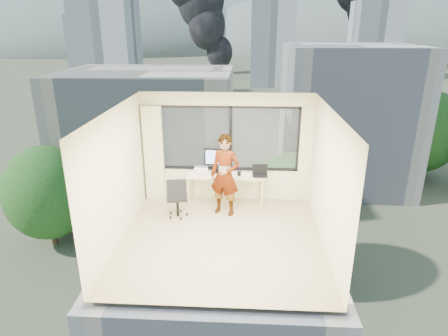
# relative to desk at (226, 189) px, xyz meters

# --- Properties ---
(floor) EXTENTS (4.00, 4.00, 0.01)m
(floor) POSITION_rel_desk_xyz_m (0.00, -1.66, -0.38)
(floor) COLOR tan
(floor) RESTS_ON ground
(ceiling) EXTENTS (4.00, 4.00, 0.01)m
(ceiling) POSITION_rel_desk_xyz_m (0.00, -1.66, 2.23)
(ceiling) COLOR white
(ceiling) RESTS_ON ground
(wall_front) EXTENTS (4.00, 0.01, 2.60)m
(wall_front) POSITION_rel_desk_xyz_m (0.00, -3.66, 0.93)
(wall_front) COLOR beige
(wall_front) RESTS_ON ground
(wall_left) EXTENTS (0.01, 4.00, 2.60)m
(wall_left) POSITION_rel_desk_xyz_m (-2.00, -1.66, 0.93)
(wall_left) COLOR beige
(wall_left) RESTS_ON ground
(wall_right) EXTENTS (0.01, 4.00, 2.60)m
(wall_right) POSITION_rel_desk_xyz_m (2.00, -1.66, 0.93)
(wall_right) COLOR beige
(wall_right) RESTS_ON ground
(window_wall) EXTENTS (3.30, 0.16, 1.55)m
(window_wall) POSITION_rel_desk_xyz_m (0.05, 0.34, 1.15)
(window_wall) COLOR black
(window_wall) RESTS_ON ground
(curtain) EXTENTS (0.45, 0.14, 2.30)m
(curtain) POSITION_rel_desk_xyz_m (-1.72, 0.22, 0.77)
(curtain) COLOR beige
(curtain) RESTS_ON floor
(desk) EXTENTS (1.80, 0.60, 0.75)m
(desk) POSITION_rel_desk_xyz_m (0.00, 0.00, 0.00)
(desk) COLOR beige
(desk) RESTS_ON floor
(chair) EXTENTS (0.57, 0.57, 0.98)m
(chair) POSITION_rel_desk_xyz_m (-1.03, -0.71, 0.11)
(chair) COLOR black
(chair) RESTS_ON floor
(person) EXTENTS (0.78, 0.63, 1.84)m
(person) POSITION_rel_desk_xyz_m (0.01, -0.49, 0.54)
(person) COLOR #2D2D33
(person) RESTS_ON floor
(monitor) EXTENTS (0.59, 0.16, 0.58)m
(monitor) POSITION_rel_desk_xyz_m (-0.21, 0.14, 0.67)
(monitor) COLOR black
(monitor) RESTS_ON desk
(game_console) EXTENTS (0.35, 0.30, 0.08)m
(game_console) POSITION_rel_desk_xyz_m (-0.59, 0.21, 0.41)
(game_console) COLOR white
(game_console) RESTS_ON desk
(laptop) EXTENTS (0.35, 0.37, 0.22)m
(laptop) POSITION_rel_desk_xyz_m (0.80, -0.06, 0.49)
(laptop) COLOR black
(laptop) RESTS_ON desk
(cellphone) EXTENTS (0.12, 0.06, 0.01)m
(cellphone) POSITION_rel_desk_xyz_m (0.03, -0.10, 0.38)
(cellphone) COLOR black
(cellphone) RESTS_ON desk
(pen_cup) EXTENTS (0.12, 0.12, 0.11)m
(pen_cup) POSITION_rel_desk_xyz_m (0.32, -0.04, 0.43)
(pen_cup) COLOR black
(pen_cup) RESTS_ON desk
(handbag) EXTENTS (0.25, 0.14, 0.19)m
(handbag) POSITION_rel_desk_xyz_m (0.80, 0.23, 0.47)
(handbag) COLOR #0C4941
(handbag) RESTS_ON desk
(exterior_ground) EXTENTS (400.00, 400.00, 0.04)m
(exterior_ground) POSITION_rel_desk_xyz_m (0.00, 118.34, -14.38)
(exterior_ground) COLOR #515B3D
(exterior_ground) RESTS_ON ground
(near_bldg_a) EXTENTS (16.00, 12.00, 14.00)m
(near_bldg_a) POSITION_rel_desk_xyz_m (-9.00, 28.34, -7.38)
(near_bldg_a) COLOR #F3E6CB
(near_bldg_a) RESTS_ON exterior_ground
(near_bldg_b) EXTENTS (14.00, 13.00, 16.00)m
(near_bldg_b) POSITION_rel_desk_xyz_m (12.00, 36.34, -6.38)
(near_bldg_b) COLOR white
(near_bldg_b) RESTS_ON exterior_ground
(far_tower_a) EXTENTS (14.00, 14.00, 28.00)m
(far_tower_a) POSITION_rel_desk_xyz_m (-35.00, 93.34, -0.38)
(far_tower_a) COLOR silver
(far_tower_a) RESTS_ON exterior_ground
(far_tower_b) EXTENTS (13.00, 13.00, 30.00)m
(far_tower_b) POSITION_rel_desk_xyz_m (8.00, 118.34, 0.62)
(far_tower_b) COLOR silver
(far_tower_b) RESTS_ON exterior_ground
(far_tower_c) EXTENTS (15.00, 15.00, 26.00)m
(far_tower_c) POSITION_rel_desk_xyz_m (45.00, 138.34, -1.38)
(far_tower_c) COLOR silver
(far_tower_c) RESTS_ON exterior_ground
(far_tower_d) EXTENTS (16.00, 14.00, 22.00)m
(far_tower_d) POSITION_rel_desk_xyz_m (-60.00, 148.34, -3.38)
(far_tower_d) COLOR silver
(far_tower_d) RESTS_ON exterior_ground
(hill_a) EXTENTS (288.00, 216.00, 90.00)m
(hill_a) POSITION_rel_desk_xyz_m (-120.00, 318.34, -14.38)
(hill_a) COLOR slate
(hill_a) RESTS_ON exterior_ground
(hill_b) EXTENTS (300.00, 220.00, 96.00)m
(hill_b) POSITION_rel_desk_xyz_m (100.00, 318.34, -14.38)
(hill_b) COLOR slate
(hill_b) RESTS_ON exterior_ground
(tree_a) EXTENTS (7.00, 7.00, 8.00)m
(tree_a) POSITION_rel_desk_xyz_m (-16.00, 20.34, -10.38)
(tree_a) COLOR #284F1A
(tree_a) RESTS_ON exterior_ground
(tree_b) EXTENTS (7.60, 7.60, 9.00)m
(tree_b) POSITION_rel_desk_xyz_m (4.00, 16.34, -9.88)
(tree_b) COLOR #284F1A
(tree_b) RESTS_ON exterior_ground
(tree_c) EXTENTS (8.40, 8.40, 10.00)m
(tree_c) POSITION_rel_desk_xyz_m (22.00, 38.34, -9.38)
(tree_c) COLOR #284F1A
(tree_c) RESTS_ON exterior_ground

